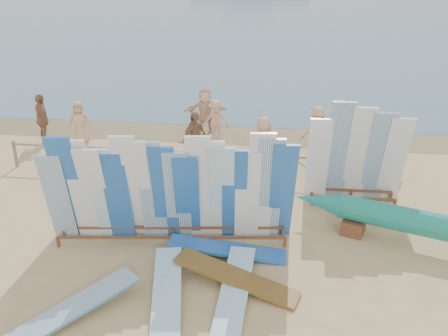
# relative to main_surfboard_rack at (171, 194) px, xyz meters

# --- Properties ---
(ground) EXTENTS (160.00, 160.00, 0.00)m
(ground) POSITION_rel_main_surfboard_rack_xyz_m (-0.14, 0.84, -1.30)
(ground) COLOR tan
(ground) RESTS_ON ground
(wet_sand_strip) EXTENTS (40.00, 2.60, 0.01)m
(wet_sand_strip) POSITION_rel_main_surfboard_rack_xyz_m (-0.14, 8.04, -1.30)
(wet_sand_strip) COLOR olive
(wet_sand_strip) RESTS_ON ground
(fence) EXTENTS (12.08, 0.08, 0.90)m
(fence) POSITION_rel_main_surfboard_rack_xyz_m (-0.14, 3.84, -0.67)
(fence) COLOR gray
(fence) RESTS_ON ground
(main_surfboard_rack) EXTENTS (5.82, 1.49, 2.90)m
(main_surfboard_rack) POSITION_rel_main_surfboard_rack_xyz_m (0.00, 0.00, 0.00)
(main_surfboard_rack) COLOR brown
(main_surfboard_rack) RESTS_ON ground
(side_surfboard_rack) EXTENTS (2.62, 0.89, 3.03)m
(side_surfboard_rack) POSITION_rel_main_surfboard_rack_xyz_m (4.53, 2.59, 0.06)
(side_surfboard_rack) COLOR brown
(side_surfboard_rack) RESTS_ON ground
(outrigger_canoe) EXTENTS (6.63, 2.83, 0.97)m
(outrigger_canoe) POSITION_rel_main_surfboard_rack_xyz_m (6.13, 0.36, -0.68)
(outrigger_canoe) COLOR brown
(outrigger_canoe) RESTS_ON ground
(vendor_table) EXTENTS (0.82, 0.61, 1.04)m
(vendor_table) POSITION_rel_main_surfboard_rack_xyz_m (1.79, 1.46, -0.96)
(vendor_table) COLOR brown
(vendor_table) RESTS_ON ground
(flat_board_b) EXTENTS (0.66, 2.72, 0.29)m
(flat_board_b) POSITION_rel_main_surfboard_rack_xyz_m (1.69, -1.81, -1.30)
(flat_board_b) COLOR #8ECEE3
(flat_board_b) RESTS_ON ground
(flat_board_c) EXTENTS (2.73, 1.34, 0.43)m
(flat_board_c) POSITION_rel_main_surfboard_rack_xyz_m (1.68, -1.50, -1.30)
(flat_board_c) COLOR brown
(flat_board_c) RESTS_ON ground
(flat_board_a) EXTENTS (1.08, 2.75, 0.38)m
(flat_board_a) POSITION_rel_main_surfboard_rack_xyz_m (0.37, -2.15, -1.30)
(flat_board_a) COLOR #8ECEE3
(flat_board_a) RESTS_ON ground
(flat_board_e) EXTENTS (2.19, 2.39, 0.37)m
(flat_board_e) POSITION_rel_main_surfboard_rack_xyz_m (-1.30, -2.83, -1.30)
(flat_board_e) COLOR silver
(flat_board_e) RESTS_ON ground
(flat_board_d) EXTENTS (2.71, 0.62, 0.34)m
(flat_board_d) POSITION_rel_main_surfboard_rack_xyz_m (1.38, -0.41, -1.30)
(flat_board_d) COLOR blue
(flat_board_d) RESTS_ON ground
(beach_chair_left) EXTENTS (0.55, 0.56, 0.77)m
(beach_chair_left) POSITION_rel_main_surfboard_rack_xyz_m (-0.18, 4.67, -1.07)
(beach_chair_left) COLOR #AC2C12
(beach_chair_left) RESTS_ON ground
(beach_chair_right) EXTENTS (0.76, 0.78, 0.95)m
(beach_chair_right) POSITION_rel_main_surfboard_rack_xyz_m (1.86, 4.90, -1.02)
(beach_chair_right) COLOR #AC2C12
(beach_chair_right) RESTS_ON ground
(stroller) EXTENTS (0.71, 0.90, 1.11)m
(stroller) POSITION_rel_main_surfboard_rack_xyz_m (2.00, 4.67, -0.86)
(stroller) COLOR #AC2C12
(stroller) RESTS_ON ground
(beachgoer_0) EXTENTS (0.88, 0.66, 1.62)m
(beachgoer_0) POSITION_rel_main_surfboard_rack_xyz_m (-4.89, 6.21, -0.49)
(beachgoer_0) COLOR tan
(beachgoer_0) RESTS_ON ground
(beachgoer_3) EXTENTS (1.05, 0.50, 1.58)m
(beachgoer_3) POSITION_rel_main_surfboard_rack_xyz_m (0.05, 7.11, -0.51)
(beachgoer_3) COLOR tan
(beachgoer_3) RESTS_ON ground
(beachgoer_6) EXTENTS (0.95, 0.77, 1.76)m
(beachgoer_6) POSITION_rel_main_surfboard_rack_xyz_m (1.91, 4.73, -0.42)
(beachgoer_6) COLOR tan
(beachgoer_6) RESTS_ON ground
(beachgoer_10) EXTENTS (1.06, 0.88, 1.68)m
(beachgoer_10) POSITION_rel_main_surfboard_rack_xyz_m (5.86, 4.77, -0.46)
(beachgoer_10) COLOR #8C6042
(beachgoer_10) RESTS_ON ground
(beachgoer_4) EXTENTS (0.92, 1.13, 1.78)m
(beachgoer_4) POSITION_rel_main_surfboard_rack_xyz_m (-0.37, 4.93, -0.41)
(beachgoer_4) COLOR #8C6042
(beachgoer_4) RESTS_ON ground
(beachgoer_5) EXTENTS (1.73, 0.91, 1.79)m
(beachgoer_5) POSITION_rel_main_surfboard_rack_xyz_m (-0.52, 8.05, -0.41)
(beachgoer_5) COLOR beige
(beachgoer_5) RESTS_ON ground
(beachgoer_extra_1) EXTENTS (1.11, 1.12, 1.88)m
(beachgoer_extra_1) POSITION_rel_main_surfboard_rack_xyz_m (-6.20, 6.01, -0.36)
(beachgoer_extra_1) COLOR #8C6042
(beachgoer_extra_1) RESTS_ON ground
(beachgoer_8) EXTENTS (0.85, 0.65, 1.58)m
(beachgoer_8) POSITION_rel_main_surfboard_rack_xyz_m (5.66, 4.44, -0.51)
(beachgoer_8) COLOR beige
(beachgoer_8) RESTS_ON ground
(beachgoer_9) EXTENTS (1.22, 0.77, 1.76)m
(beachgoer_9) POSITION_rel_main_surfboard_rack_xyz_m (3.68, 6.12, -0.42)
(beachgoer_9) COLOR tan
(beachgoer_9) RESTS_ON ground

